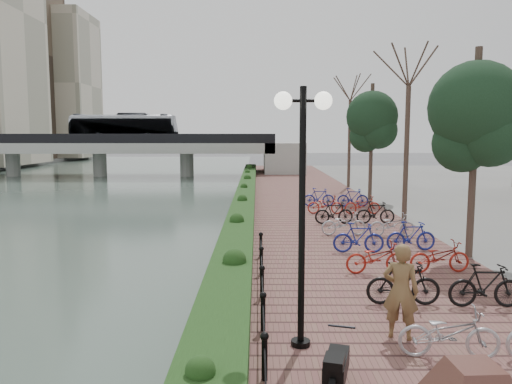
{
  "coord_description": "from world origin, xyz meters",
  "views": [
    {
      "loc": [
        1.28,
        -6.49,
        4.37
      ],
      "look_at": [
        1.23,
        13.86,
        2.0
      ],
      "focal_mm": 35.0,
      "sensor_mm": 36.0,
      "label": 1
    }
  ],
  "objects": [
    {
      "name": "river_water",
      "position": [
        -15.0,
        25.0,
        0.01
      ],
      "size": [
        30.0,
        130.0,
        0.02
      ],
      "primitive_type": "cube",
      "color": "#4D6054",
      "rests_on": "ground"
    },
    {
      "name": "promenade",
      "position": [
        4.0,
        17.5,
        0.25
      ],
      "size": [
        8.0,
        75.0,
        0.5
      ],
      "primitive_type": "cube",
      "color": "brown",
      "rests_on": "ground"
    },
    {
      "name": "hedge",
      "position": [
        0.6,
        20.0,
        0.8
      ],
      "size": [
        1.1,
        56.0,
        0.6
      ],
      "primitive_type": "cube",
      "color": "#1D3C15",
      "rests_on": "promenade"
    },
    {
      "name": "chain_fence",
      "position": [
        1.4,
        2.0,
        0.85
      ],
      "size": [
        0.1,
        14.1,
        0.7
      ],
      "color": "black",
      "rests_on": "promenade"
    },
    {
      "name": "lamppost",
      "position": [
        2.08,
        2.31,
        3.9
      ],
      "size": [
        1.02,
        0.32,
        4.7
      ],
      "color": "black",
      "rests_on": "promenade"
    },
    {
      "name": "motorcycle",
      "position": [
        2.47,
        0.57,
        0.93
      ],
      "size": [
        0.79,
        1.45,
        0.86
      ],
      "primitive_type": null,
      "rotation": [
        0.0,
        0.0,
        -0.27
      ],
      "color": "black",
      "rests_on": "promenade"
    },
    {
      "name": "pedestrian",
      "position": [
        4.0,
        2.66,
        1.42
      ],
      "size": [
        0.78,
        0.65,
        1.84
      ],
      "primitive_type": "imported",
      "rotation": [
        0.0,
        0.0,
        2.77
      ],
      "color": "brown",
      "rests_on": "promenade"
    },
    {
      "name": "bicycle_parking",
      "position": [
        5.5,
        10.86,
        0.97
      ],
      "size": [
        2.4,
        19.89,
        1.0
      ],
      "color": "#ADADB2",
      "rests_on": "promenade"
    },
    {
      "name": "street_trees",
      "position": [
        8.0,
        12.68,
        3.69
      ],
      "size": [
        3.2,
        37.12,
        6.8
      ],
      "color": "#3E2B24",
      "rests_on": "promenade"
    },
    {
      "name": "bridge",
      "position": [
        -14.45,
        45.0,
        3.37
      ],
      "size": [
        36.0,
        10.77,
        6.5
      ],
      "color": "#A7A8A2",
      "rests_on": "ground"
    }
  ]
}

